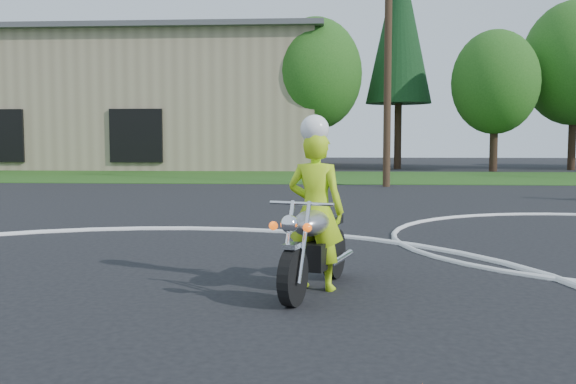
{
  "coord_description": "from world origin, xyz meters",
  "views": [
    {
      "loc": [
        2.81,
        -3.54,
        1.81
      ],
      "look_at": [
        2.26,
        4.99,
        1.1
      ],
      "focal_mm": 40.0,
      "sensor_mm": 36.0,
      "label": 1
    }
  ],
  "objects": [
    {
      "name": "primary_motorcycle",
      "position": [
        2.64,
        3.95,
        0.55
      ],
      "size": [
        0.99,
        2.08,
        1.13
      ],
      "rotation": [
        0.0,
        0.0,
        -0.31
      ],
      "color": "black",
      "rests_on": "ground"
    },
    {
      "name": "course_markings",
      "position": [
        2.17,
        4.35,
        0.01
      ],
      "size": [
        19.05,
        19.05,
        0.12
      ],
      "color": "silver",
      "rests_on": "ground"
    },
    {
      "name": "rider_primary_grp",
      "position": [
        2.65,
        4.08,
        1.01
      ],
      "size": [
        0.8,
        0.64,
        2.09
      ],
      "rotation": [
        0.0,
        0.0,
        -0.31
      ],
      "color": "#BBEC18",
      "rests_on": "ground"
    },
    {
      "name": "warehouse",
      "position": [
        -18.0,
        39.99,
        4.16
      ],
      "size": [
        41.0,
        17.0,
        8.3
      ],
      "color": "tan",
      "rests_on": "ground"
    },
    {
      "name": "utility_poles",
      "position": [
        5.0,
        21.0,
        5.2
      ],
      "size": [
        41.6,
        1.12,
        10.0
      ],
      "color": "#473321",
      "rests_on": "ground"
    },
    {
      "name": "treeline",
      "position": [
        14.78,
        34.61,
        6.62
      ],
      "size": [
        38.2,
        8.1,
        14.52
      ],
      "color": "#382619",
      "rests_on": "ground"
    },
    {
      "name": "grass_strip",
      "position": [
        0.0,
        27.0,
        0.01
      ],
      "size": [
        120.0,
        10.0,
        0.02
      ],
      "primitive_type": "cube",
      "color": "#1E4714",
      "rests_on": "ground"
    }
  ]
}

